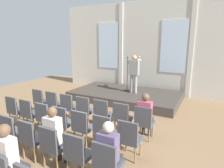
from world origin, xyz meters
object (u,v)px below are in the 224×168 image
object	(u,v)px
chair_r1_c6	(129,137)
chair_r2_c6	(107,162)
chair_r0_c0	(41,100)
chair_r0_c1	(54,103)
chair_r1_c5	(104,131)
chair_r2_c2	(12,131)
chair_r0_c6	(144,121)
chair_r1_c3	(63,121)
chair_r0_c2	(69,106)
chair_r1_c0	(15,109)
audience_r0_c6	(145,113)
chair_r0_c5	(122,116)
audience_r3_c4	(10,159)
chair_r2_c3	(31,137)
mic_stand	(127,84)
audience_r2_c4	(55,134)
chair_r2_c4	(53,144)
chair_r0_c4	(103,112)
speaker	(134,71)
chair_r1_c1	(29,112)
chair_r2_c5	(78,152)
chair_r0_c3	(85,109)
audience_r2_c6	(109,151)
chair_r1_c4	(82,125)
chair_r1_c2	(45,116)

from	to	relation	value
chair_r1_c6	chair_r2_c6	xyz separation A→B (m)	(0.00, -1.00, 0.00)
chair_r0_c0	chair_r0_c1	bearing A→B (deg)	0.00
chair_r1_c5	chair_r2_c2	size ratio (longest dim) A/B	1.00
chair_r0_c6	chair_r1_c3	size ratio (longest dim) A/B	1.00
chair_r0_c2	chair_r1_c0	size ratio (longest dim) A/B	1.00
chair_r0_c1	audience_r0_c6	distance (m)	3.20
chair_r0_c5	chair_r2_c2	xyz separation A→B (m)	(-1.91, -2.00, 0.00)
audience_r3_c4	chair_r2_c3	bearing A→B (deg)	124.68
chair_r0_c0	audience_r0_c6	size ratio (longest dim) A/B	0.74
mic_stand	audience_r0_c6	bearing A→B (deg)	-59.16
chair_r0_c6	chair_r0_c2	bearing A→B (deg)	180.00
mic_stand	audience_r2_c4	bearing A→B (deg)	-83.00
chair_r2_c2	chair_r2_c4	size ratio (longest dim) A/B	1.00
chair_r0_c4	chair_r0_c6	world-z (taller)	same
speaker	chair_r1_c3	world-z (taller)	speaker
mic_stand	audience_r0_c6	size ratio (longest dim) A/B	1.22
chair_r0_c2	audience_r2_c4	bearing A→B (deg)	-56.41
chair_r1_c1	chair_r2_c5	world-z (taller)	same
chair_r0_c2	chair_r0_c3	size ratio (longest dim) A/B	1.00
chair_r0_c3	chair_r1_c1	world-z (taller)	same
chair_r1_c6	chair_r2_c4	bearing A→B (deg)	-141.88
chair_r2_c3	audience_r2_c4	world-z (taller)	audience_r2_c4
chair_r0_c4	chair_r0_c6	size ratio (longest dim) A/B	1.00
chair_r0_c4	chair_r0_c0	bearing A→B (deg)	180.00
chair_r0_c1	audience_r2_c6	size ratio (longest dim) A/B	0.74
chair_r0_c2	chair_r2_c2	distance (m)	2.00
speaker	chair_r1_c1	xyz separation A→B (m)	(-1.67, -4.11, -0.77)
chair_r0_c3	chair_r1_c4	bearing A→B (deg)	-57.49
chair_r0_c1	chair_r1_c4	bearing A→B (deg)	-27.61
chair_r1_c3	chair_r2_c4	xyz separation A→B (m)	(0.64, -1.00, 0.00)
chair_r0_c5	chair_r2_c4	size ratio (longest dim) A/B	1.00
chair_r1_c3	mic_stand	bearing A→B (deg)	90.03
chair_r0_c3	chair_r2_c4	bearing A→B (deg)	-72.33
chair_r0_c3	chair_r0_c6	distance (m)	1.91
chair_r1_c0	audience_r2_c6	distance (m)	3.94
audience_r0_c6	chair_r2_c6	size ratio (longest dim) A/B	1.35
chair_r1_c3	audience_r2_c6	size ratio (longest dim) A/B	0.74
speaker	chair_r2_c6	bearing A→B (deg)	-73.42
chair_r2_c4	chair_r1_c2	bearing A→B (deg)	141.88
chair_r0_c5	chair_r1_c1	distance (m)	2.74
mic_stand	audience_r0_c6	distance (m)	3.74
chair_r0_c2	audience_r2_c6	distance (m)	3.20
chair_r0_c2	chair_r0_c1	bearing A→B (deg)	180.00
speaker	chair_r0_c3	xyz separation A→B (m)	(-0.39, -3.11, -0.77)
chair_r2_c5	audience_r2_c4	bearing A→B (deg)	172.73
chair_r0_c0	chair_r1_c3	world-z (taller)	same
mic_stand	chair_r0_c1	size ratio (longest dim) A/B	1.65
mic_stand	chair_r0_c6	bearing A→B (deg)	-59.81
mic_stand	chair_r1_c2	distance (m)	4.35
chair_r1_c4	audience_r3_c4	xyz separation A→B (m)	(-0.00, -1.92, 0.22)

